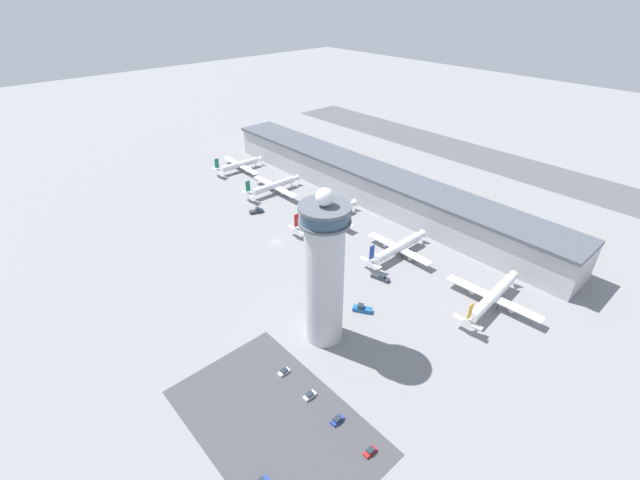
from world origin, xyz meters
The scene contains 17 objects.
ground_plane centered at (0.00, 0.00, 0.00)m, with size 1000.00×1000.00×0.00m, color gray.
terminal_building centered at (0.00, 70.00, 9.72)m, with size 230.57×25.00×19.23m.
runway_strip centered at (0.00, 181.89, 0.00)m, with size 345.86×44.00×0.01m, color #515154.
control_tower centered at (63.34, -25.70, 27.82)m, with size 16.50×16.50×58.16m.
parking_lot_surface centered at (79.94, -60.36, 0.00)m, with size 64.00×40.00×0.01m, color #424247.
airplane_gate_alpha centered at (-89.27, 37.57, 4.15)m, with size 40.18×34.85×12.35m.
airplane_gate_bravo centered at (-46.07, 33.61, 4.44)m, with size 39.55×37.59×12.78m.
airplane_gate_charlie centered at (2.72, 32.05, 4.11)m, with size 33.40×45.00×12.99m.
airplane_gate_delta centered at (47.63, 35.16, 4.05)m, with size 35.31×39.01×13.00m.
airplane_gate_echo centered at (95.54, 33.71, 4.49)m, with size 38.78×41.96×12.99m.
service_truck_catering centered at (-31.58, 10.95, 1.04)m, with size 4.96×7.99×2.98m.
service_truck_fuel centered at (54.85, 15.12, 0.85)m, with size 8.54×4.26×2.47m.
service_truck_baggage centered at (63.67, -5.88, 1.07)m, with size 7.65×6.16×3.06m.
car_yellow_taxi centered at (92.16, -46.82, 0.60)m, with size 1.93×4.25×1.55m.
car_navy_sedan centered at (67.52, -47.30, 0.53)m, with size 1.83×4.08×1.37m.
car_blue_compact centered at (80.25, -47.16, 0.58)m, with size 1.91×4.23×1.49m.
car_white_wagon centered at (105.12, -46.93, 0.56)m, with size 1.80×4.04×1.46m.
Camera 1 is at (147.21, -103.36, 110.41)m, focal length 24.00 mm.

